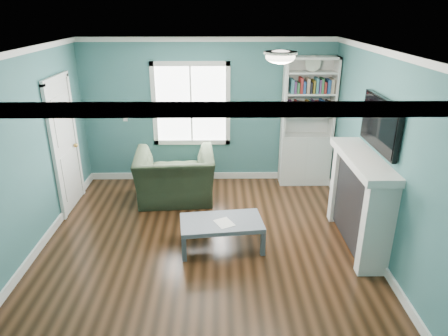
{
  "coord_description": "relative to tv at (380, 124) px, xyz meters",
  "views": [
    {
      "loc": [
        0.2,
        -4.56,
        3.07
      ],
      "look_at": [
        0.26,
        0.4,
        1.06
      ],
      "focal_mm": 32.0,
      "sensor_mm": 36.0,
      "label": 1
    }
  ],
  "objects": [
    {
      "name": "floor",
      "position": [
        -2.2,
        -0.2,
        -1.72
      ],
      "size": [
        5.0,
        5.0,
        0.0
      ],
      "primitive_type": "plane",
      "color": "black",
      "rests_on": "ground"
    },
    {
      "name": "room_walls",
      "position": [
        -2.2,
        -0.2,
        -0.14
      ],
      "size": [
        5.0,
        5.0,
        5.0
      ],
      "color": "#386C6D",
      "rests_on": "ground"
    },
    {
      "name": "trim",
      "position": [
        -2.2,
        -0.2,
        -0.49
      ],
      "size": [
        4.5,
        5.0,
        2.6
      ],
      "color": "white",
      "rests_on": "ground"
    },
    {
      "name": "window",
      "position": [
        -2.5,
        2.29,
        -0.27
      ],
      "size": [
        1.4,
        0.06,
        1.5
      ],
      "color": "white",
      "rests_on": "room_walls"
    },
    {
      "name": "bookshelf",
      "position": [
        -0.43,
        2.1,
        -0.8
      ],
      "size": [
        0.9,
        0.35,
        2.31
      ],
      "color": "silver",
      "rests_on": "ground"
    },
    {
      "name": "fireplace",
      "position": [
        -0.12,
        0.0,
        -1.09
      ],
      "size": [
        0.44,
        1.58,
        1.3
      ],
      "color": "black",
      "rests_on": "ground"
    },
    {
      "name": "tv",
      "position": [
        0.0,
        0.0,
        0.0
      ],
      "size": [
        0.06,
        1.1,
        0.65
      ],
      "primitive_type": "cube",
      "color": "black",
      "rests_on": "fireplace"
    },
    {
      "name": "door",
      "position": [
        -4.42,
        1.2,
        -0.65
      ],
      "size": [
        0.12,
        0.98,
        2.17
      ],
      "color": "silver",
      "rests_on": "ground"
    },
    {
      "name": "ceiling_fixture",
      "position": [
        -1.3,
        -0.1,
        0.82
      ],
      "size": [
        0.38,
        0.38,
        0.15
      ],
      "color": "white",
      "rests_on": "room_walls"
    },
    {
      "name": "light_switch",
      "position": [
        -3.7,
        2.28,
        -0.52
      ],
      "size": [
        0.08,
        0.01,
        0.12
      ],
      "primitive_type": "cube",
      "color": "white",
      "rests_on": "room_walls"
    },
    {
      "name": "recliner",
      "position": [
        -2.74,
        1.4,
        -1.16
      ],
      "size": [
        1.34,
        0.93,
        1.12
      ],
      "primitive_type": "imported",
      "rotation": [
        0.0,
        0.0,
        -3.06
      ],
      "color": "black",
      "rests_on": "ground"
    },
    {
      "name": "coffee_table",
      "position": [
        -1.97,
        -0.06,
        -1.38
      ],
      "size": [
        1.16,
        0.72,
        0.4
      ],
      "rotation": [
        0.0,
        0.0,
        0.12
      ],
      "color": "#454B53",
      "rests_on": "ground"
    },
    {
      "name": "paper_sheet",
      "position": [
        -1.94,
        -0.12,
        -1.32
      ],
      "size": [
        0.3,
        0.33,
        0.0
      ],
      "primitive_type": "cube",
      "rotation": [
        0.0,
        0.0,
        0.47
      ],
      "color": "white",
      "rests_on": "coffee_table"
    }
  ]
}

